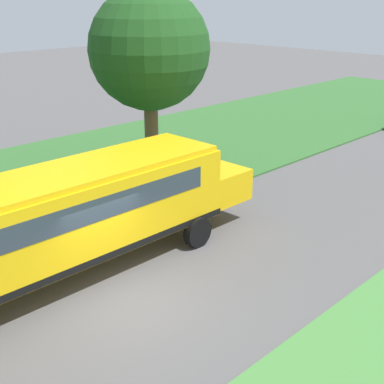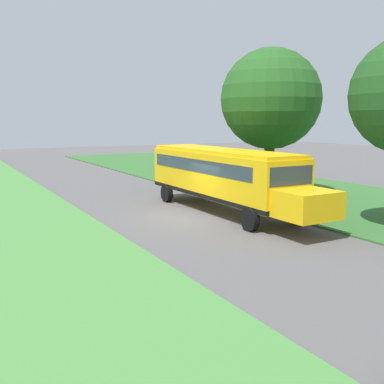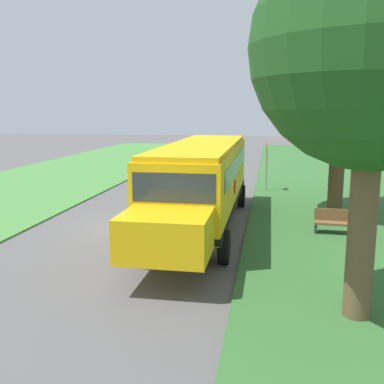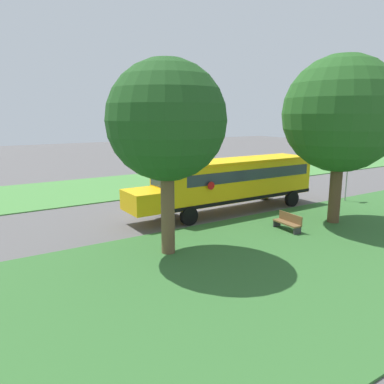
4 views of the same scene
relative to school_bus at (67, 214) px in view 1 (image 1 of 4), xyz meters
The scene contains 4 objects.
ground_plane 3.00m from the school_bus, ahead, with size 120.00×120.00×0.00m, color #565454.
school_bus is the anchor object (origin of this frame).
oak_tree_roadside_mid 9.08m from the school_bus, 122.96° to the left, with size 4.84×4.84×8.03m.
park_bench 5.12m from the school_bus, behind, with size 1.63×0.61×0.92m.
Camera 1 is at (9.83, -7.53, 7.73)m, focal length 50.00 mm.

